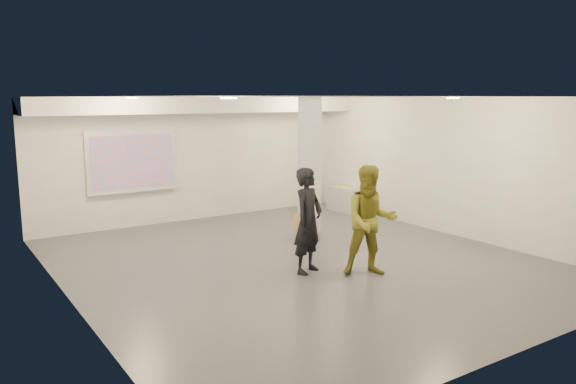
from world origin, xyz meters
TOP-DOWN VIEW (x-y plane):
  - floor at (0.00, 0.00)m, footprint 8.00×9.00m
  - ceiling at (0.00, 0.00)m, footprint 8.00×9.00m
  - wall_back at (0.00, 4.50)m, footprint 8.00×0.01m
  - wall_front at (0.00, -4.50)m, footprint 8.00×0.01m
  - wall_left at (-4.00, 0.00)m, footprint 0.01×9.00m
  - wall_right at (4.00, 0.00)m, footprint 0.01×9.00m
  - soffit_band at (0.00, 3.95)m, footprint 8.00×1.10m
  - downlight_nw at (-2.20, 2.50)m, footprint 0.22×0.22m
  - downlight_ne at (2.20, 2.50)m, footprint 0.22×0.22m
  - downlight_sw at (-2.20, -1.50)m, footprint 0.22×0.22m
  - downlight_se at (2.20, -1.50)m, footprint 0.22×0.22m
  - column at (1.50, 1.80)m, footprint 0.52×0.52m
  - projection_screen at (-1.60, 4.45)m, footprint 2.10×0.13m
  - credenza at (3.72, 3.20)m, footprint 0.53×1.11m
  - papers_stack at (3.74, 3.11)m, footprint 0.34×0.40m
  - postit_pad at (3.71, 3.24)m, footprint 0.27×0.34m
  - cardboard_back at (1.12, 1.44)m, footprint 0.50×0.35m
  - cardboard_front at (1.03, 1.31)m, footprint 0.55×0.21m
  - woman at (-0.23, -0.57)m, footprint 0.78×0.67m
  - man at (0.58, -1.25)m, footprint 1.14×1.06m

SIDE VIEW (x-z plane):
  - floor at x=0.00m, z-range -0.01..0.01m
  - cardboard_back at x=1.12m, z-range 0.00..0.53m
  - cardboard_front at x=1.03m, z-range 0.00..0.59m
  - credenza at x=3.72m, z-range 0.00..0.63m
  - papers_stack at x=3.74m, z-range 0.63..0.65m
  - postit_pad at x=3.71m, z-range 0.63..0.66m
  - woman at x=-0.23m, z-range 0.00..1.82m
  - man at x=0.58m, z-range 0.00..1.87m
  - wall_back at x=0.00m, z-range 0.00..3.00m
  - wall_front at x=0.00m, z-range 0.00..3.00m
  - wall_left at x=-4.00m, z-range 0.00..3.00m
  - wall_right at x=4.00m, z-range 0.00..3.00m
  - column at x=1.50m, z-range 0.00..3.00m
  - projection_screen at x=-1.60m, z-range 0.82..2.24m
  - soffit_band at x=0.00m, z-range 2.64..3.00m
  - downlight_nw at x=-2.20m, z-range 2.97..2.99m
  - downlight_ne at x=2.20m, z-range 2.97..2.99m
  - downlight_sw at x=-2.20m, z-range 2.97..2.99m
  - downlight_se at x=2.20m, z-range 2.97..2.99m
  - ceiling at x=0.00m, z-range 3.00..3.00m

